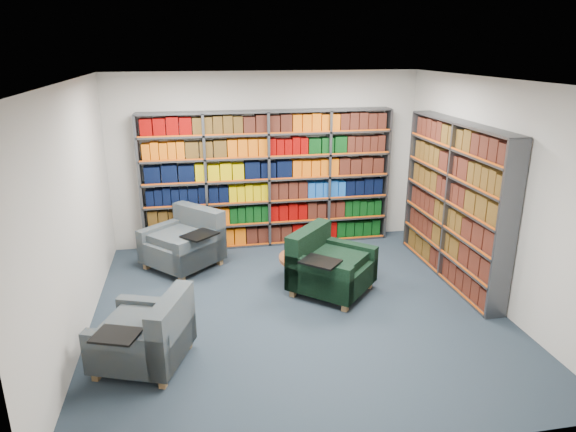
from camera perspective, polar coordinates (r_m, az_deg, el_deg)
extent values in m
cube|color=black|center=(6.58, 0.98, -10.39)|extent=(5.00, 5.00, 0.01)
cube|color=white|center=(5.78, 1.14, 14.83)|extent=(5.00, 5.00, 0.01)
cube|color=#BDB7AE|center=(8.42, -2.42, 6.28)|extent=(5.00, 0.01, 2.80)
cube|color=#BDB7AE|center=(3.79, 8.86, -9.55)|extent=(5.00, 0.01, 2.80)
cube|color=#BDB7AE|center=(6.06, -22.81, 0.00)|extent=(0.01, 5.00, 2.80)
cube|color=#BDB7AE|center=(6.97, 21.68, 2.41)|extent=(0.01, 5.00, 2.80)
cube|color=#47494F|center=(8.33, -2.22, 4.03)|extent=(4.00, 0.28, 2.20)
cube|color=silver|center=(8.46, -2.36, 4.25)|extent=(4.00, 0.02, 2.20)
cube|color=#D84C0A|center=(8.21, -2.09, 3.81)|extent=(4.00, 0.01, 2.20)
cube|color=#6F0100|center=(8.61, -2.15, -1.93)|extent=(3.88, 0.21, 0.29)
cube|color=#462E0E|center=(8.49, -2.18, 0.40)|extent=(3.88, 0.21, 0.29)
cube|color=black|center=(8.38, -2.21, 2.78)|extent=(3.88, 0.21, 0.29)
cube|color=black|center=(8.29, -2.24, 5.22)|extent=(3.88, 0.21, 0.29)
cube|color=#D45106|center=(8.22, -2.27, 7.71)|extent=(3.88, 0.21, 0.29)
cube|color=#6F0100|center=(8.16, -2.30, 10.25)|extent=(3.88, 0.21, 0.29)
cube|color=#47494F|center=(7.46, 17.96, 1.41)|extent=(0.28, 2.50, 2.20)
cube|color=silver|center=(7.52, 18.83, 1.46)|extent=(0.02, 2.50, 2.20)
cube|color=#D84C0A|center=(7.40, 17.07, 1.37)|extent=(0.02, 2.50, 2.20)
cube|color=#462E0E|center=(7.77, 17.29, -5.10)|extent=(0.21, 2.38, 0.29)
cube|color=#38150D|center=(7.63, 17.55, -2.58)|extent=(0.21, 2.38, 0.29)
cube|color=#38150D|center=(7.52, 17.82, 0.04)|extent=(0.21, 2.38, 0.29)
cube|color=#462E0E|center=(7.41, 18.09, 2.73)|extent=(0.21, 2.38, 0.29)
cube|color=#462E0E|center=(7.33, 18.37, 5.49)|extent=(0.21, 2.38, 0.29)
cube|color=#38150D|center=(7.26, 18.66, 8.31)|extent=(0.21, 2.38, 0.29)
cube|color=#031D3F|center=(7.83, -11.63, -3.70)|extent=(1.32, 1.32, 0.33)
cube|color=#031D3F|center=(7.98, -9.80, -1.56)|extent=(0.79, 0.83, 0.75)
cube|color=#031D3F|center=(8.08, -13.55, -2.50)|extent=(0.79, 0.74, 0.50)
cube|color=#031D3F|center=(7.53, -9.65, -3.82)|extent=(0.79, 0.74, 0.50)
cube|color=black|center=(7.36, -9.77, -2.08)|extent=(0.57, 0.57, 0.03)
cube|color=brown|center=(7.97, -15.44, -5.31)|extent=(0.10, 0.10, 0.10)
cube|color=brown|center=(7.42, -11.73, -6.82)|extent=(0.10, 0.10, 0.10)
cube|color=brown|center=(8.41, -11.36, -3.70)|extent=(0.10, 0.10, 0.10)
cube|color=brown|center=(7.90, -7.59, -5.00)|extent=(0.10, 0.10, 0.10)
cube|color=black|center=(6.93, 4.91, -6.40)|extent=(1.31, 1.31, 0.33)
cube|color=black|center=(6.99, 2.30, -4.24)|extent=(0.77, 0.83, 0.74)
cube|color=black|center=(6.57, 3.38, -6.98)|extent=(0.79, 0.73, 0.49)
cube|color=black|center=(7.22, 6.32, -4.68)|extent=(0.79, 0.73, 0.49)
cube|color=black|center=(6.40, 3.62, -5.08)|extent=(0.57, 0.56, 0.03)
cube|color=brown|center=(6.57, 6.36, -10.02)|extent=(0.10, 0.10, 0.10)
cube|color=brown|center=(7.19, 8.97, -7.48)|extent=(0.10, 0.10, 0.10)
cube|color=brown|center=(6.88, 0.54, -8.50)|extent=(0.10, 0.10, 0.10)
cube|color=brown|center=(7.48, 3.55, -6.23)|extent=(0.10, 0.10, 0.10)
cube|color=#031D3F|center=(5.67, -15.83, -13.33)|extent=(1.10, 1.10, 0.30)
cube|color=#031D3F|center=(5.45, -12.76, -12.13)|extent=(0.48, 0.87, 0.68)
cube|color=#031D3F|center=(5.91, -14.40, -10.95)|extent=(0.85, 0.42, 0.46)
cube|color=#031D3F|center=(5.36, -17.57, -14.56)|extent=(0.85, 0.42, 0.46)
cube|color=black|center=(5.22, -18.55, -12.45)|extent=(0.50, 0.45, 0.02)
cube|color=brown|center=(6.18, -17.30, -12.80)|extent=(0.09, 0.09, 0.10)
cube|color=brown|center=(5.67, -20.55, -16.26)|extent=(0.09, 0.09, 0.10)
cube|color=brown|center=(5.92, -11.02, -13.75)|extent=(0.09, 0.09, 0.10)
cube|color=brown|center=(5.38, -13.72, -17.57)|extent=(0.09, 0.09, 0.10)
cylinder|color=brown|center=(7.12, 2.40, -4.67)|extent=(0.85, 0.85, 0.05)
cylinder|color=brown|center=(7.20, 2.38, -6.05)|extent=(0.11, 0.11, 0.34)
cube|color=brown|center=(7.26, 2.36, -7.13)|extent=(0.61, 0.08, 0.06)
cube|color=brown|center=(7.26, 2.36, -7.13)|extent=(0.08, 0.61, 0.06)
cube|color=black|center=(7.11, 2.40, -4.46)|extent=(0.09, 0.05, 0.01)
cube|color=white|center=(7.07, 2.41, -3.72)|extent=(0.13, 0.01, 0.19)
cube|color=#145926|center=(7.08, 2.40, -3.70)|extent=(0.15, 0.00, 0.20)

